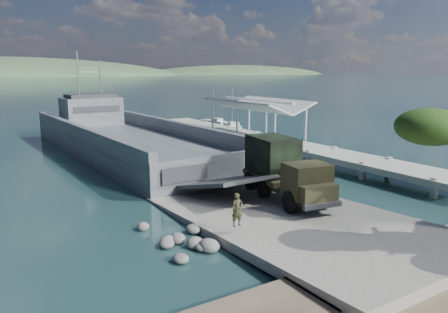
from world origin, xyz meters
TOP-DOWN VIEW (x-y plane):
  - ground at (0.00, 0.00)m, footprint 1400.00×1400.00m
  - boat_ramp at (0.00, -1.00)m, footprint 10.00×18.00m
  - shoreline_rocks at (-6.20, 0.50)m, footprint 3.20×5.60m
  - distant_headlands at (50.00, 560.00)m, footprint 1000.00×240.00m
  - pier at (13.00, 18.77)m, footprint 6.40×44.00m
  - landing_craft at (-0.45, 23.74)m, footprint 10.68×38.65m
  - military_truck at (1.88, 2.32)m, footprint 3.73×8.18m
  - soldier at (-4.05, -1.33)m, footprint 0.63×0.43m
  - sailboat_near at (18.96, 33.74)m, footprint 3.21×5.45m
  - sailboat_far at (19.60, 39.88)m, footprint 2.28×4.90m

SIDE VIEW (x-z plane):
  - ground at x=0.00m, z-range 0.00..0.00m
  - shoreline_rocks at x=-6.20m, z-range -0.45..0.45m
  - distant_headlands at x=50.00m, z-range -24.00..24.00m
  - boat_ramp at x=0.00m, z-range 0.00..0.50m
  - sailboat_far at x=19.60m, z-range -2.57..3.18m
  - sailboat_near at x=18.96m, z-range -2.85..3.53m
  - landing_craft at x=-0.45m, z-range -4.77..6.63m
  - soldier at x=-4.05m, z-range 0.50..2.19m
  - pier at x=13.00m, z-range -1.45..4.65m
  - military_truck at x=1.88m, z-range 0.49..4.15m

